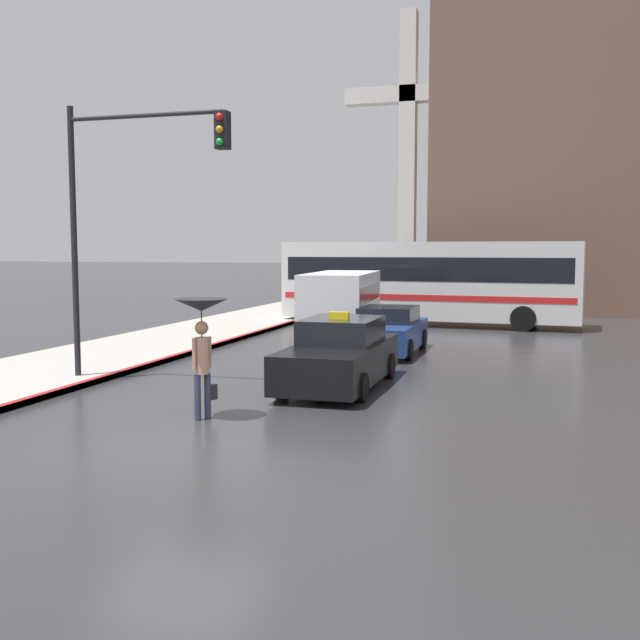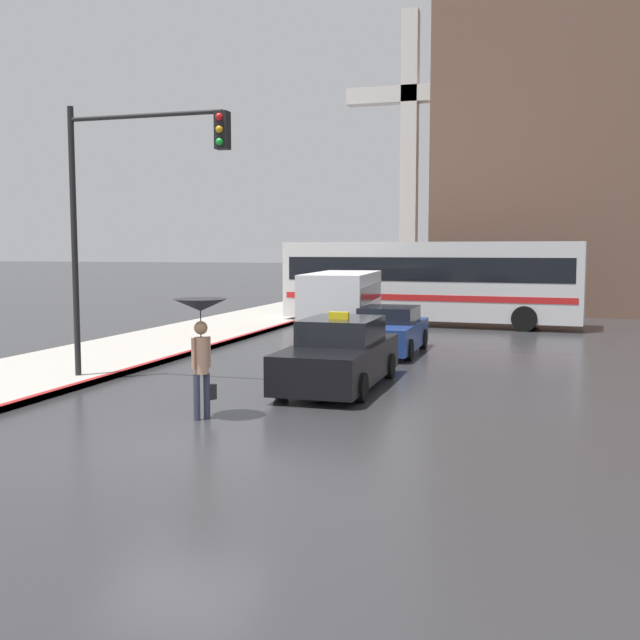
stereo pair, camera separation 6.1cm
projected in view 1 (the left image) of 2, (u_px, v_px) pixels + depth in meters
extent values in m
plane|color=#2D2D30|center=(181.00, 448.00, 11.65)|extent=(300.00, 300.00, 0.00)
cube|color=black|center=(339.00, 362.00, 16.73)|extent=(1.80, 4.75, 0.81)
cube|color=black|center=(342.00, 330.00, 16.89)|extent=(1.58, 2.14, 0.55)
cylinder|color=black|center=(361.00, 387.00, 15.11)|extent=(0.20, 0.60, 0.60)
cylinder|color=black|center=(281.00, 383.00, 15.58)|extent=(0.20, 0.60, 0.60)
cylinder|color=black|center=(389.00, 366.00, 17.92)|extent=(0.20, 0.60, 0.60)
cylinder|color=black|center=(321.00, 363.00, 18.40)|extent=(0.20, 0.60, 0.60)
cube|color=yellow|center=(339.00, 315.00, 16.63)|extent=(0.44, 0.16, 0.16)
cube|color=navy|center=(387.00, 335.00, 22.23)|extent=(1.80, 4.26, 0.74)
cube|color=black|center=(389.00, 314.00, 22.38)|extent=(1.58, 1.92, 0.46)
cylinder|color=black|center=(408.00, 350.00, 20.75)|extent=(0.20, 0.60, 0.60)
cylinder|color=black|center=(349.00, 347.00, 21.23)|extent=(0.20, 0.60, 0.60)
cylinder|color=black|center=(422.00, 339.00, 23.28)|extent=(0.20, 0.60, 0.60)
cylinder|color=black|center=(369.00, 337.00, 23.75)|extent=(0.20, 0.60, 0.60)
cube|color=white|center=(342.00, 304.00, 25.54)|extent=(2.51, 5.86, 2.12)
cube|color=black|center=(342.00, 293.00, 25.50)|extent=(2.49, 5.41, 0.55)
cube|color=red|center=(342.00, 311.00, 25.56)|extent=(2.52, 5.64, 0.14)
cylinder|color=black|center=(362.00, 336.00, 23.77)|extent=(0.26, 0.65, 0.63)
cylinder|color=black|center=(304.00, 335.00, 24.13)|extent=(0.26, 0.65, 0.63)
cylinder|color=black|center=(375.00, 326.00, 27.11)|extent=(0.26, 0.65, 0.63)
cylinder|color=black|center=(324.00, 325.00, 27.48)|extent=(0.26, 0.65, 0.63)
cube|color=silver|center=(429.00, 280.00, 30.42)|extent=(12.11, 3.38, 3.11)
cube|color=black|center=(429.00, 269.00, 30.38)|extent=(11.52, 3.35, 0.94)
cube|color=red|center=(428.00, 296.00, 30.48)|extent=(11.75, 3.38, 0.24)
cylinder|color=black|center=(322.00, 312.00, 30.89)|extent=(0.98, 0.35, 0.96)
cylinder|color=black|center=(341.00, 308.00, 33.13)|extent=(0.98, 0.35, 0.96)
cylinder|color=black|center=(523.00, 319.00, 28.07)|extent=(0.98, 0.35, 0.96)
cylinder|color=black|center=(529.00, 314.00, 30.31)|extent=(0.98, 0.35, 0.96)
cylinder|color=#2D3347|center=(198.00, 397.00, 13.47)|extent=(0.16, 0.16, 0.84)
cylinder|color=#2D3347|center=(208.00, 396.00, 13.62)|extent=(0.16, 0.16, 0.84)
cylinder|color=tan|center=(202.00, 356.00, 13.48)|extent=(0.35, 0.35, 0.66)
sphere|color=#997051|center=(202.00, 328.00, 13.43)|extent=(0.24, 0.24, 0.24)
cylinder|color=tan|center=(194.00, 354.00, 13.35)|extent=(0.10, 0.10, 0.56)
cylinder|color=tan|center=(210.00, 352.00, 13.59)|extent=(0.10, 0.10, 0.56)
cone|color=#232328|center=(201.00, 305.00, 13.39)|extent=(0.99, 0.99, 0.22)
cylinder|color=black|center=(202.00, 324.00, 13.42)|extent=(0.02, 0.02, 0.69)
cube|color=#262628|center=(212.00, 392.00, 13.75)|extent=(0.17, 0.21, 0.28)
cylinder|color=black|center=(74.00, 246.00, 17.23)|extent=(0.14, 0.14, 6.31)
cylinder|color=black|center=(144.00, 116.00, 16.44)|extent=(3.74, 0.10, 0.10)
cube|color=black|center=(223.00, 130.00, 15.96)|extent=(0.28, 0.28, 0.80)
sphere|color=red|center=(219.00, 117.00, 15.78)|extent=(0.16, 0.16, 0.16)
sphere|color=orange|center=(220.00, 129.00, 15.80)|extent=(0.16, 0.16, 0.16)
sphere|color=green|center=(220.00, 142.00, 15.83)|extent=(0.16, 0.16, 0.16)
cube|color=brown|center=(601.00, 39.00, 37.22)|extent=(15.60, 10.52, 27.03)
cube|color=white|center=(408.00, 159.00, 41.78)|extent=(0.90, 0.90, 16.16)
cube|color=white|center=(408.00, 94.00, 41.44)|extent=(7.11, 0.90, 0.90)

